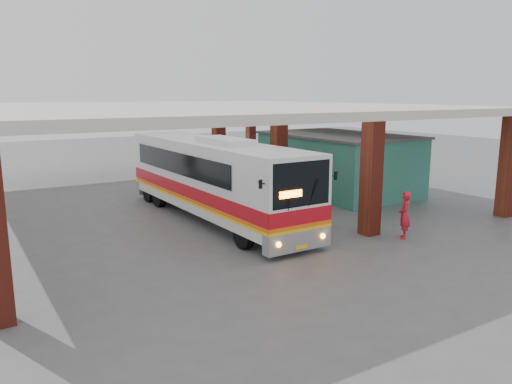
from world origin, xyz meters
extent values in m
plane|color=#515154|center=(0.00, 0.00, 0.00)|extent=(90.00, 90.00, 0.00)
cube|color=maroon|center=(3.00, -3.00, 2.17)|extent=(0.60, 0.60, 4.35)
cube|color=maroon|center=(3.00, 3.00, 2.17)|extent=(0.60, 0.60, 4.35)
cube|color=maroon|center=(3.00, 9.00, 2.17)|extent=(0.60, 0.60, 4.35)
cube|color=maroon|center=(10.00, -4.00, 2.17)|extent=(0.60, 0.60, 4.35)
cube|color=maroon|center=(10.00, 17.00, 2.17)|extent=(0.60, 0.60, 4.35)
cube|color=beige|center=(0.50, 6.50, 4.50)|extent=(21.00, 23.00, 0.30)
cube|color=#2E7562|center=(7.50, 4.00, 1.50)|extent=(5.00, 8.00, 3.00)
cube|color=#4C4C4C|center=(7.50, 4.00, 3.05)|extent=(5.20, 8.20, 0.12)
cube|color=#153A38|center=(4.98, 2.50, 1.05)|extent=(0.08, 0.95, 2.10)
cube|color=black|center=(4.98, 5.50, 1.80)|extent=(0.08, 1.20, 1.00)
cube|color=black|center=(4.95, 5.50, 1.80)|extent=(0.04, 1.30, 1.10)
cube|color=silver|center=(-0.86, 2.14, 1.88)|extent=(2.61, 11.90, 2.77)
cube|color=silver|center=(-0.85, 1.15, 3.36)|extent=(1.22, 2.98, 0.25)
cube|color=gray|center=(-0.80, -3.62, 0.54)|extent=(2.50, 0.42, 0.69)
cube|color=#B70C18|center=(-0.86, 2.14, 1.34)|extent=(2.65, 11.90, 0.49)
cube|color=orange|center=(-0.86, 2.14, 1.02)|extent=(2.65, 11.90, 0.13)
cube|color=yellow|center=(-0.86, 2.14, 0.91)|extent=(2.65, 11.90, 0.10)
cube|color=black|center=(-0.80, -3.76, 2.39)|extent=(2.22, 0.13, 1.43)
cube|color=black|center=(-2.12, 2.92, 2.37)|extent=(0.15, 8.91, 0.89)
cube|color=black|center=(0.37, 2.95, 2.37)|extent=(0.15, 8.91, 0.89)
cube|color=#FF5905|center=(-1.24, -3.82, 2.13)|extent=(0.84, 0.06, 0.22)
sphere|color=orange|center=(-1.69, -3.84, 0.57)|extent=(0.18, 0.18, 0.18)
sphere|color=orange|center=(0.10, -3.82, 0.57)|extent=(0.18, 0.18, 0.18)
cube|color=yellow|center=(-0.80, -3.84, 0.35)|extent=(0.45, 0.04, 0.12)
cylinder|color=black|center=(-1.87, -2.03, 0.49)|extent=(0.33, 0.99, 0.99)
cylinder|color=black|center=(0.24, -2.00, 0.49)|extent=(0.33, 0.99, 0.99)
cylinder|color=black|center=(-1.96, 5.59, 0.49)|extent=(0.33, 0.99, 0.99)
cylinder|color=black|center=(0.15, 5.62, 0.49)|extent=(0.33, 0.99, 0.99)
cylinder|color=black|center=(-1.97, 6.88, 0.49)|extent=(0.33, 0.99, 0.99)
cylinder|color=black|center=(0.14, 6.90, 0.49)|extent=(0.33, 0.99, 0.99)
imported|color=black|center=(4.08, 2.66, 0.49)|extent=(1.99, 1.19, 0.99)
imported|color=red|center=(3.70, -4.05, 0.87)|extent=(0.74, 0.73, 1.73)
cube|color=red|center=(4.64, 8.60, 0.22)|extent=(0.44, 0.44, 0.06)
cube|color=red|center=(4.81, 8.62, 0.48)|extent=(0.08, 0.41, 0.58)
cylinder|color=black|center=(4.49, 8.43, 0.10)|extent=(0.03, 0.03, 0.19)
cylinder|color=black|center=(4.82, 8.46, 0.10)|extent=(0.03, 0.03, 0.19)
cylinder|color=black|center=(4.46, 8.75, 0.10)|extent=(0.03, 0.03, 0.19)
cylinder|color=black|center=(4.79, 8.78, 0.10)|extent=(0.03, 0.03, 0.19)
camera|label=1|loc=(-10.16, -16.09, 5.17)|focal=35.00mm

